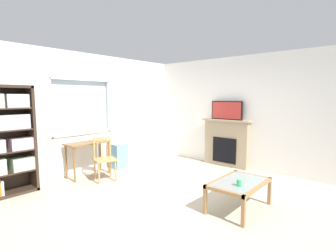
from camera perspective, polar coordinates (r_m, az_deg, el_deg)
The scene contains 11 objects.
ground at distance 4.64m, azimuth 2.07°, elevation -15.60°, with size 5.95×6.15×0.02m, color beige.
wall_back_with_window at distance 6.28m, azimuth -16.32°, elevation 2.64°, with size 4.95×0.15×2.72m.
wall_right at distance 6.48m, azimuth 16.35°, elevation 2.91°, with size 0.12×5.35×2.72m, color white.
bookshelf at distance 5.28m, azimuth -32.70°, elevation -2.40°, with size 0.90×0.38×1.94m.
desk_under_window at distance 5.86m, azimuth -17.50°, elevation -4.74°, with size 0.95×0.44×0.76m.
wooden_chair at distance 5.50m, azimuth -14.10°, elevation -7.06°, with size 0.53×0.51×0.90m.
plastic_drawer_unit at distance 6.44m, azimuth -11.17°, elevation -6.51°, with size 0.35×0.40×0.60m, color #72ADDB.
fireplace at distance 6.58m, azimuth 12.90°, elevation -3.68°, with size 0.26×1.25×1.18m.
tv at distance 6.47m, azimuth 13.00°, elevation 3.44°, with size 0.06×0.82×0.46m.
coffee_table at distance 4.18m, azimuth 15.61°, elevation -12.62°, with size 1.03×0.65×0.44m.
sippy_cup at distance 3.94m, azimuth 15.60°, elevation -12.15°, with size 0.07×0.07×0.09m, color #33B770.
Camera 1 is at (-3.35, -2.69, 1.74)m, focal length 27.23 mm.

